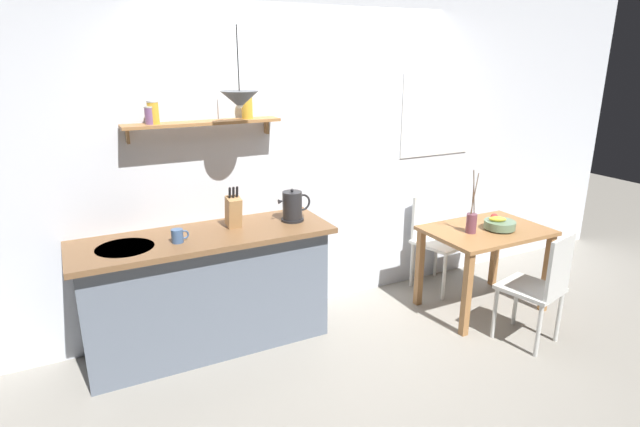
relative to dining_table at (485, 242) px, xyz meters
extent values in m
plane|color=gray|center=(-1.27, 0.15, -0.61)|extent=(14.00, 14.00, 0.00)
cube|color=silver|center=(-1.07, 0.80, 0.74)|extent=(6.80, 0.10, 2.70)
cube|color=white|center=(0.00, 0.74, 1.00)|extent=(0.77, 0.01, 0.75)
cube|color=silver|center=(0.00, 0.74, 1.00)|extent=(0.71, 0.01, 0.69)
cube|color=slate|center=(-2.27, 0.47, -0.18)|extent=(1.74, 0.52, 0.87)
cube|color=brown|center=(-2.27, 0.45, 0.28)|extent=(1.83, 0.63, 0.04)
cylinder|color=#B7BABF|center=(-2.81, 0.43, 0.29)|extent=(0.38, 0.38, 0.01)
cube|color=#9E6B3D|center=(-2.18, 0.64, 1.06)|extent=(1.11, 0.18, 0.02)
cube|color=#99754C|center=(-2.69, 0.72, 1.00)|extent=(0.02, 0.06, 0.12)
cube|color=#99754C|center=(-1.67, 0.72, 1.00)|extent=(0.02, 0.06, 0.12)
cylinder|color=#7F5689|center=(-2.54, 0.64, 1.13)|extent=(0.07, 0.07, 0.11)
cylinder|color=silver|center=(-2.54, 0.64, 1.19)|extent=(0.08, 0.08, 0.01)
cylinder|color=gold|center=(-2.52, 0.64, 1.14)|extent=(0.08, 0.08, 0.15)
cylinder|color=silver|center=(-2.52, 0.64, 1.22)|extent=(0.08, 0.08, 0.01)
cylinder|color=gold|center=(-1.85, 0.64, 1.17)|extent=(0.08, 0.08, 0.19)
cylinder|color=silver|center=(-1.85, 0.64, 1.27)|extent=(0.09, 0.09, 0.01)
cube|color=#9E6B3D|center=(0.00, 0.00, 0.10)|extent=(1.00, 0.69, 0.03)
cube|color=#9E6B3D|center=(-0.45, -0.30, -0.26)|extent=(0.06, 0.06, 0.70)
cube|color=#9E6B3D|center=(0.45, -0.30, -0.26)|extent=(0.06, 0.06, 0.70)
cube|color=#9E6B3D|center=(-0.45, 0.30, -0.26)|extent=(0.06, 0.06, 0.70)
cube|color=#9E6B3D|center=(0.45, 0.30, -0.26)|extent=(0.06, 0.06, 0.70)
cube|color=silver|center=(-0.07, -0.56, -0.17)|extent=(0.47, 0.49, 0.03)
cube|color=silver|center=(-0.02, -0.75, 0.06)|extent=(0.33, 0.11, 0.45)
cylinder|color=silver|center=(0.04, -0.35, -0.40)|extent=(0.03, 0.03, 0.42)
cylinder|color=silver|center=(-0.27, -0.43, -0.40)|extent=(0.03, 0.03, 0.42)
cylinder|color=silver|center=(0.13, -0.69, -0.40)|extent=(0.03, 0.03, 0.42)
cylinder|color=silver|center=(-0.18, -0.77, -0.40)|extent=(0.03, 0.03, 0.42)
cube|color=white|center=(-0.05, 0.49, -0.16)|extent=(0.52, 0.52, 0.03)
cube|color=white|center=(-0.10, 0.68, 0.07)|extent=(0.37, 0.12, 0.41)
cylinder|color=white|center=(-0.19, 0.26, -0.39)|extent=(0.03, 0.03, 0.44)
cylinder|color=white|center=(0.17, 0.35, -0.39)|extent=(0.03, 0.03, 0.44)
cylinder|color=white|center=(-0.28, 0.62, -0.39)|extent=(0.03, 0.03, 0.44)
cylinder|color=white|center=(0.08, 0.71, -0.39)|extent=(0.03, 0.03, 0.44)
cylinder|color=slate|center=(0.08, -0.06, 0.13)|extent=(0.12, 0.12, 0.01)
cylinder|color=slate|center=(0.08, -0.06, 0.16)|extent=(0.26, 0.26, 0.06)
ellipsoid|color=yellow|center=(0.05, -0.06, 0.22)|extent=(0.15, 0.13, 0.04)
sphere|color=red|center=(0.06, -0.01, 0.22)|extent=(0.06, 0.06, 0.06)
cylinder|color=brown|center=(-0.19, -0.01, 0.20)|extent=(0.09, 0.09, 0.16)
cylinder|color=brown|center=(-0.20, -0.02, 0.47)|extent=(0.08, 0.03, 0.37)
cylinder|color=brown|center=(-0.19, 0.00, 0.40)|extent=(0.01, 0.02, 0.24)
cylinder|color=brown|center=(-0.18, -0.01, 0.45)|extent=(0.08, 0.03, 0.33)
cylinder|color=black|center=(-1.59, 0.44, 0.31)|extent=(0.17, 0.17, 0.02)
cylinder|color=#232326|center=(-1.59, 0.44, 0.42)|extent=(0.15, 0.15, 0.21)
sphere|color=black|center=(-1.59, 0.44, 0.54)|extent=(0.02, 0.02, 0.02)
cone|color=#232326|center=(-1.68, 0.44, 0.47)|extent=(0.04, 0.04, 0.04)
torus|color=black|center=(-1.50, 0.44, 0.43)|extent=(0.13, 0.02, 0.13)
cube|color=tan|center=(-2.04, 0.49, 0.42)|extent=(0.10, 0.15, 0.24)
cylinder|color=black|center=(-2.07, 0.47, 0.58)|extent=(0.02, 0.03, 0.08)
cylinder|color=black|center=(-2.04, 0.47, 0.58)|extent=(0.02, 0.03, 0.08)
cylinder|color=black|center=(-2.01, 0.47, 0.58)|extent=(0.02, 0.03, 0.08)
cylinder|color=#3D5B89|center=(-2.48, 0.36, 0.35)|extent=(0.08, 0.08, 0.09)
torus|color=#3D5B89|center=(-2.43, 0.36, 0.35)|extent=(0.06, 0.01, 0.06)
cylinder|color=black|center=(-1.99, 0.38, 1.50)|extent=(0.01, 0.01, 0.42)
cone|color=#4C5156|center=(-1.99, 0.38, 1.23)|extent=(0.26, 0.26, 0.11)
sphere|color=white|center=(-1.99, 0.38, 1.20)|extent=(0.04, 0.04, 0.04)
camera|label=1|loc=(-3.10, -2.98, 1.52)|focal=28.64mm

